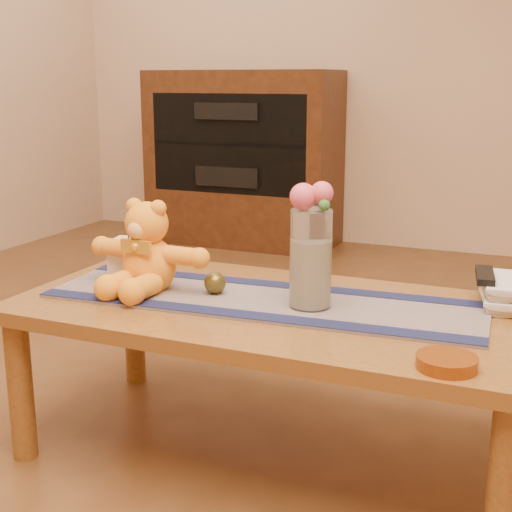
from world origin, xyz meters
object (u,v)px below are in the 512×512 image
at_px(teddy_bear, 149,247).
at_px(bronze_ball, 215,283).
at_px(book_bottom, 483,301).
at_px(amber_dish, 447,362).
at_px(pillar_candle, 129,259).
at_px(tv_remote, 485,275).
at_px(glass_vase, 311,259).

bearing_deg(teddy_bear, bronze_ball, 10.87).
distance_m(bronze_ball, book_bottom, 0.74).
bearing_deg(amber_dish, pillar_candle, 162.45).
xyz_separation_m(book_bottom, amber_dish, (-0.02, -0.49, 0.00)).
bearing_deg(amber_dish, teddy_bear, 164.32).
relative_size(bronze_ball, book_bottom, 0.28).
xyz_separation_m(pillar_candle, tv_remote, (1.01, 0.17, 0.02)).
height_order(bronze_ball, tv_remote, tv_remote).
bearing_deg(glass_vase, amber_dish, -33.88).
relative_size(teddy_bear, amber_dish, 2.79).
bearing_deg(book_bottom, tv_remote, -93.00).
height_order(glass_vase, amber_dish, glass_vase).
height_order(glass_vase, book_bottom, glass_vase).
xyz_separation_m(glass_vase, book_bottom, (0.42, 0.22, -0.13)).
bearing_deg(teddy_bear, tv_remote, 17.66).
height_order(book_bottom, tv_remote, tv_remote).
relative_size(teddy_bear, book_bottom, 1.63).
relative_size(teddy_bear, pillar_candle, 3.00).
distance_m(glass_vase, book_bottom, 0.49).
distance_m(bronze_ball, amber_dish, 0.73).
bearing_deg(bronze_ball, amber_dish, -21.85).
xyz_separation_m(teddy_bear, pillar_candle, (-0.11, 0.07, -0.06)).
relative_size(glass_vase, tv_remote, 1.62).
distance_m(pillar_candle, glass_vase, 0.60).
distance_m(glass_vase, amber_dish, 0.49).
xyz_separation_m(glass_vase, amber_dish, (0.40, -0.27, -0.12)).
distance_m(book_bottom, amber_dish, 0.49).
xyz_separation_m(pillar_candle, book_bottom, (1.01, 0.18, -0.06)).
bearing_deg(bronze_ball, glass_vase, -1.32).
height_order(teddy_bear, bronze_ball, teddy_bear).
xyz_separation_m(pillar_candle, glass_vase, (0.59, -0.05, 0.07)).
xyz_separation_m(bronze_ball, amber_dish, (0.68, -0.27, -0.02)).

